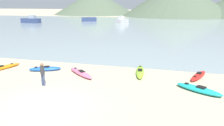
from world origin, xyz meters
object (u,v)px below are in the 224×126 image
at_px(kayak_on_sand_1, 198,76).
at_px(kayak_on_sand_2, 45,69).
at_px(kayak_on_sand_0, 199,89).
at_px(kayak_on_sand_4, 81,73).
at_px(moored_boat_2, 31,20).
at_px(person_near_foreground, 43,73).
at_px(kayak_on_sand_3, 2,68).
at_px(moored_boat_3, 89,19).
at_px(moored_boat_4, 122,21).
at_px(kayak_on_sand_5, 140,71).

bearing_deg(kayak_on_sand_1, kayak_on_sand_2, -173.18).
bearing_deg(kayak_on_sand_2, kayak_on_sand_0, -6.91).
bearing_deg(kayak_on_sand_4, moored_boat_2, 129.00).
distance_m(kayak_on_sand_2, moored_boat_2, 49.21).
bearing_deg(kayak_on_sand_4, person_near_foreground, -118.99).
distance_m(kayak_on_sand_3, person_near_foreground, 6.13).
bearing_deg(moored_boat_3, moored_boat_4, -20.91).
distance_m(kayak_on_sand_5, person_near_foreground, 7.53).
relative_size(kayak_on_sand_4, moored_boat_2, 0.51).
bearing_deg(kayak_on_sand_2, kayak_on_sand_3, -170.42).
bearing_deg(moored_boat_2, kayak_on_sand_4, -51.00).
bearing_deg(kayak_on_sand_2, moored_boat_4, 94.61).
height_order(kayak_on_sand_1, person_near_foreground, person_near_foreground).
relative_size(kayak_on_sand_1, moored_boat_2, 0.50).
distance_m(kayak_on_sand_0, kayak_on_sand_4, 8.69).
distance_m(kayak_on_sand_1, moored_boat_4, 46.76).
bearing_deg(kayak_on_sand_3, kayak_on_sand_4, 2.92).
bearing_deg(moored_boat_4, moored_boat_3, 159.09).
bearing_deg(moored_boat_3, kayak_on_sand_0, -62.08).
bearing_deg(kayak_on_sand_0, moored_boat_2, 134.88).
bearing_deg(kayak_on_sand_3, kayak_on_sand_1, 7.47).
distance_m(person_near_foreground, moored_boat_3, 55.60).
bearing_deg(moored_boat_2, person_near_foreground, -54.24).
xyz_separation_m(person_near_foreground, moored_boat_3, (-17.01, 52.93, -0.26)).
bearing_deg(kayak_on_sand_1, person_near_foreground, -156.46).
xyz_separation_m(kayak_on_sand_0, moored_boat_3, (-27.18, 51.29, 0.49)).
xyz_separation_m(kayak_on_sand_3, kayak_on_sand_4, (7.12, 0.36, 0.03)).
height_order(kayak_on_sand_2, person_near_foreground, person_near_foreground).
relative_size(person_near_foreground, moored_boat_3, 0.32).
bearing_deg(person_near_foreground, kayak_on_sand_2, 120.03).
height_order(kayak_on_sand_2, kayak_on_sand_3, kayak_on_sand_2).
relative_size(kayak_on_sand_2, kayak_on_sand_5, 0.75).
bearing_deg(person_near_foreground, kayak_on_sand_5, 36.51).
xyz_separation_m(kayak_on_sand_1, kayak_on_sand_2, (-12.23, -1.46, 0.01)).
bearing_deg(kayak_on_sand_5, moored_boat_4, 104.59).
bearing_deg(kayak_on_sand_1, kayak_on_sand_3, -172.53).
xyz_separation_m(kayak_on_sand_1, kayak_on_sand_3, (-16.01, -2.10, -0.01)).
xyz_separation_m(kayak_on_sand_4, person_near_foreground, (-1.56, -2.81, 0.75)).
bearing_deg(kayak_on_sand_3, moored_boat_4, 89.86).
relative_size(kayak_on_sand_0, person_near_foreground, 1.85).
relative_size(kayak_on_sand_2, moored_boat_4, 0.63).
height_order(kayak_on_sand_0, person_near_foreground, person_near_foreground).
xyz_separation_m(moored_boat_2, moored_boat_4, (25.38, 5.71, -0.05)).
height_order(person_near_foreground, moored_boat_4, moored_boat_4).
bearing_deg(kayak_on_sand_4, kayak_on_sand_5, 20.20).
xyz_separation_m(kayak_on_sand_0, kayak_on_sand_4, (-8.61, 1.17, 0.00)).
xyz_separation_m(kayak_on_sand_0, moored_boat_4, (-15.62, 46.88, 0.61)).
bearing_deg(kayak_on_sand_4, moored_boat_4, 98.72).
distance_m(kayak_on_sand_1, kayak_on_sand_5, 4.43).
bearing_deg(moored_boat_4, person_near_foreground, -83.59).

